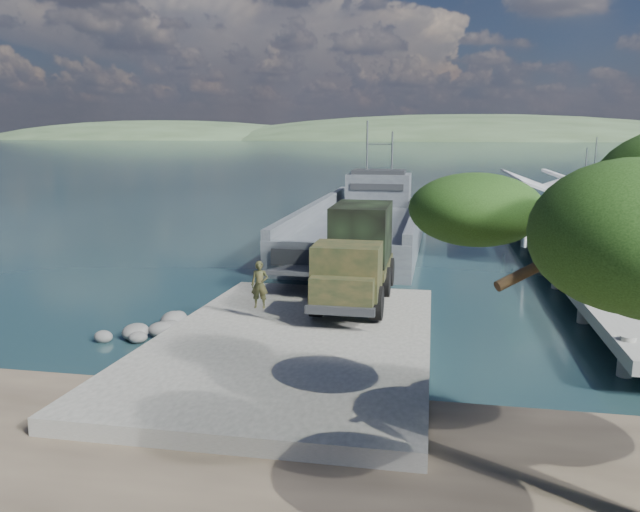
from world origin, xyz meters
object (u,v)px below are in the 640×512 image
(military_truck, at_px, (357,254))
(sailboat_far, at_px, (590,213))
(sailboat_near, at_px, (581,224))
(pier, at_px, (558,232))
(soldier, at_px, (260,294))
(landing_craft, at_px, (365,229))

(military_truck, distance_m, sailboat_far, 39.44)
(military_truck, relative_size, sailboat_near, 1.31)
(pier, bearing_deg, soldier, -129.69)
(pier, xyz_separation_m, soldier, (-14.92, -17.98, -0.13))
(sailboat_near, bearing_deg, sailboat_far, 89.21)
(landing_craft, xyz_separation_m, soldier, (-1.97, -22.18, 0.68))
(sailboat_near, bearing_deg, military_truck, -102.49)
(landing_craft, distance_m, sailboat_far, 25.63)
(soldier, bearing_deg, pier, 46.30)
(pier, distance_m, sailboat_far, 21.71)
(sailboat_far, bearing_deg, pier, -87.87)
(soldier, height_order, sailboat_near, sailboat_near)
(landing_craft, relative_size, sailboat_far, 4.24)
(pier, relative_size, military_truck, 4.90)
(pier, relative_size, landing_craft, 1.35)
(sailboat_near, bearing_deg, soldier, -104.53)
(sailboat_near, height_order, sailboat_far, sailboat_far)
(pier, bearing_deg, military_truck, -128.35)
(soldier, bearing_deg, sailboat_far, 56.69)
(military_truck, height_order, sailboat_far, sailboat_far)
(soldier, relative_size, sailboat_near, 0.28)
(military_truck, height_order, soldier, military_truck)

